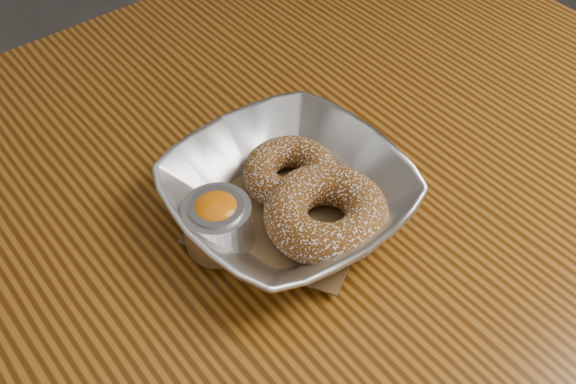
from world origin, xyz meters
TOP-DOWN VIEW (x-y plane):
  - table at (0.00, 0.00)m, footprint 1.20×0.80m
  - serving_bowl at (0.10, -0.00)m, footprint 0.21×0.21m
  - parchment at (0.10, -0.00)m, footprint 0.20×0.20m
  - donut_back at (0.12, 0.02)m, footprint 0.09×0.09m
  - donut_front at (0.11, -0.04)m, footprint 0.12×0.12m
  - ramekin at (0.03, 0.00)m, footprint 0.06×0.06m

SIDE VIEW (x-z plane):
  - table at x=0.00m, z-range 0.28..1.03m
  - parchment at x=0.10m, z-range 0.76..0.76m
  - serving_bowl at x=0.10m, z-range 0.75..0.80m
  - donut_back at x=0.12m, z-range 0.76..0.79m
  - donut_front at x=0.11m, z-range 0.76..0.80m
  - ramekin at x=0.03m, z-range 0.76..0.81m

